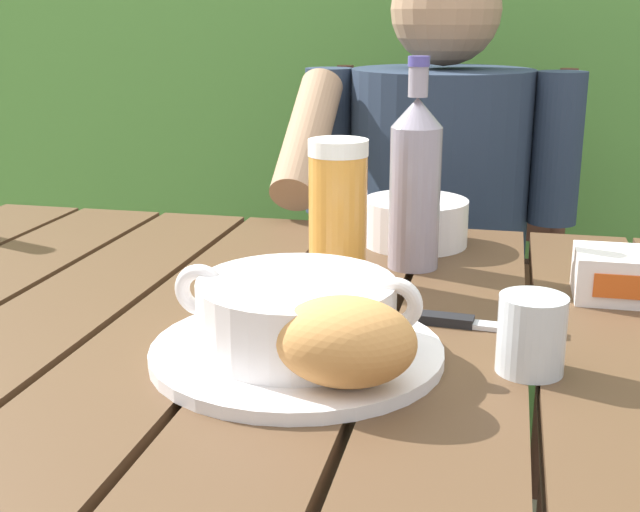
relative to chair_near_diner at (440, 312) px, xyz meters
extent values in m
cube|color=#4E3622|center=(-0.35, -0.88, 0.27)|extent=(0.13, 0.89, 0.04)
cube|color=#4E3622|center=(-0.20, -0.88, 0.27)|extent=(0.13, 0.89, 0.04)
cube|color=#4E3622|center=(-0.06, -0.88, 0.27)|extent=(0.13, 0.89, 0.04)
cube|color=#4E3622|center=(0.08, -0.88, 0.27)|extent=(0.13, 0.89, 0.04)
cube|color=#4E3622|center=(0.22, -0.88, 0.27)|extent=(0.13, 0.89, 0.04)
cube|color=#4E3622|center=(-0.06, -0.46, 0.21)|extent=(1.23, 0.03, 0.08)
cube|color=#4E3622|center=(-0.66, -0.47, -0.11)|extent=(0.06, 0.06, 0.74)
cube|color=#4C8136|center=(-0.06, 0.63, 0.46)|extent=(3.25, 0.60, 1.88)
cylinder|color=#4C3823|center=(-0.72, 0.78, 0.23)|extent=(0.10, 0.10, 1.41)
cylinder|color=#4C3823|center=(0.41, 0.78, 0.33)|extent=(0.10, 0.10, 1.63)
cylinder|color=#492A1E|center=(0.23, -0.24, -0.26)|extent=(0.04, 0.04, 0.45)
cylinder|color=#492A1E|center=(-0.23, -0.24, -0.26)|extent=(0.04, 0.04, 0.45)
cylinder|color=#492A1E|center=(0.23, 0.13, -0.26)|extent=(0.04, 0.04, 0.45)
cylinder|color=#492A1E|center=(-0.23, 0.13, -0.26)|extent=(0.04, 0.04, 0.45)
cube|color=#492A1E|center=(0.00, -0.05, -0.02)|extent=(0.49, 0.40, 0.02)
cylinder|color=#492A1E|center=(0.23, 0.13, 0.23)|extent=(0.04, 0.04, 0.52)
cylinder|color=#492A1E|center=(-0.23, 0.13, 0.23)|extent=(0.04, 0.04, 0.52)
cube|color=#492A1E|center=(0.00, 0.13, 0.15)|extent=(0.46, 0.02, 0.04)
cube|color=#492A1E|center=(0.00, 0.13, 0.28)|extent=(0.46, 0.02, 0.04)
cube|color=#492A1E|center=(0.00, 0.13, 0.41)|extent=(0.46, 0.02, 0.04)
cylinder|color=#243144|center=(0.09, -0.25, 0.03)|extent=(0.13, 0.40, 0.13)
cylinder|color=#243144|center=(-0.09, -0.35, -0.26)|extent=(0.11, 0.11, 0.45)
cylinder|color=#243144|center=(-0.09, -0.25, 0.03)|extent=(0.13, 0.40, 0.13)
cylinder|color=#243144|center=(0.00, -0.15, 0.27)|extent=(0.32, 0.32, 0.48)
sphere|color=#9E795A|center=(0.00, -0.15, 0.60)|extent=(0.19, 0.19, 0.19)
cylinder|color=#243144|center=(0.20, -0.17, 0.37)|extent=(0.08, 0.08, 0.26)
cylinder|color=#243144|center=(-0.20, -0.17, 0.37)|extent=(0.08, 0.08, 0.26)
cylinder|color=#9E795A|center=(-0.20, -0.33, 0.40)|extent=(0.07, 0.25, 0.21)
cylinder|color=white|center=(-0.06, -0.96, 0.30)|extent=(0.27, 0.27, 0.01)
cylinder|color=white|center=(-0.06, -0.96, 0.33)|extent=(0.18, 0.18, 0.06)
cylinder|color=#A04E21|center=(-0.06, -0.96, 0.35)|extent=(0.16, 0.16, 0.01)
torus|color=white|center=(-0.15, -0.96, 0.35)|extent=(0.05, 0.01, 0.05)
torus|color=white|center=(0.03, -0.96, 0.35)|extent=(0.05, 0.01, 0.05)
ellipsoid|color=#CB8A49|center=(0.00, -1.03, 0.34)|extent=(0.12, 0.09, 0.07)
cylinder|color=orange|center=(-0.07, -0.72, 0.37)|extent=(0.07, 0.07, 0.15)
cylinder|color=white|center=(-0.07, -0.72, 0.45)|extent=(0.07, 0.07, 0.02)
cylinder|color=gray|center=(0.01, -0.64, 0.38)|extent=(0.06, 0.06, 0.18)
cone|color=gray|center=(0.01, -0.64, 0.48)|extent=(0.06, 0.06, 0.04)
cylinder|color=gray|center=(0.01, -0.64, 0.52)|extent=(0.02, 0.02, 0.04)
cylinder|color=#494192|center=(0.01, -0.64, 0.54)|extent=(0.03, 0.03, 0.01)
cylinder|color=silver|center=(0.15, -0.94, 0.33)|extent=(0.06, 0.06, 0.07)
cube|color=white|center=(0.26, -0.71, 0.32)|extent=(0.12, 0.09, 0.05)
cube|color=#D05119|center=(0.26, -0.76, 0.32)|extent=(0.08, 0.00, 0.03)
cube|color=silver|center=(0.13, -0.85, 0.29)|extent=(0.12, 0.03, 0.00)
cube|color=black|center=(0.06, -0.84, 0.29)|extent=(0.06, 0.02, 0.01)
cylinder|color=white|center=(0.00, -0.54, 0.32)|extent=(0.14, 0.14, 0.06)
camera|label=1|loc=(0.12, -1.65, 0.60)|focal=46.97mm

